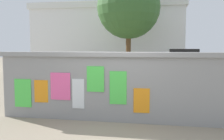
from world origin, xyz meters
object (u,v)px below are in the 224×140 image
at_px(auto_rickshaw_truck, 160,70).
at_px(bicycle_near, 79,84).
at_px(tree_roadside, 129,7).
at_px(bicycle_far, 128,92).
at_px(person_walking, 99,78).
at_px(motorcycle, 61,90).

height_order(auto_rickshaw_truck, bicycle_near, auto_rickshaw_truck).
relative_size(auto_rickshaw_truck, tree_roadside, 0.55).
bearing_deg(bicycle_near, bicycle_far, -34.81).
height_order(auto_rickshaw_truck, person_walking, auto_rickshaw_truck).
distance_m(auto_rickshaw_truck, bicycle_far, 3.25).
bearing_deg(auto_rickshaw_truck, person_walking, -112.52).
bearing_deg(tree_roadside, motorcycle, -98.22).
relative_size(person_walking, tree_roadside, 0.25).
distance_m(bicycle_near, tree_roadside, 7.61).
height_order(motorcycle, tree_roadside, tree_roadside).
bearing_deg(tree_roadside, auto_rickshaw_truck, -66.96).
distance_m(bicycle_far, tree_roadside, 8.94).
xyz_separation_m(bicycle_near, bicycle_far, (2.34, -1.63, 0.00)).
xyz_separation_m(auto_rickshaw_truck, bicycle_near, (-3.45, -1.38, -0.54)).
bearing_deg(motorcycle, person_walking, -25.94).
relative_size(bicycle_far, tree_roadside, 0.26).
height_order(person_walking, tree_roadside, tree_roadside).
height_order(auto_rickshaw_truck, tree_roadside, tree_roadside).
distance_m(auto_rickshaw_truck, bicycle_near, 3.75).
bearing_deg(bicycle_far, bicycle_near, 145.19).
distance_m(auto_rickshaw_truck, tree_roadside, 6.39).
bearing_deg(auto_rickshaw_truck, tree_roadside, 113.04).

